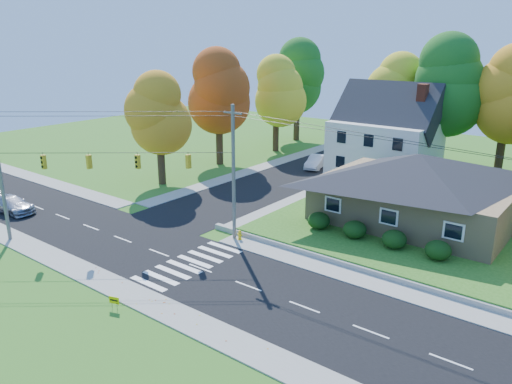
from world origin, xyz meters
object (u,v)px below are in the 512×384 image
(ranch_house, at_px, (416,187))
(white_car, at_px, (316,162))
(silver_sedan, at_px, (11,204))
(fire_hydrant, at_px, (240,236))

(ranch_house, height_order, white_car, ranch_house)
(silver_sedan, relative_size, white_car, 1.08)
(ranch_house, distance_m, white_car, 19.62)
(silver_sedan, distance_m, fire_hydrant, 20.78)
(ranch_house, height_order, fire_hydrant, ranch_house)
(ranch_house, xyz_separation_m, white_car, (-15.85, 11.29, -2.50))
(silver_sedan, xyz_separation_m, white_car, (12.64, 29.31, 0.03))
(silver_sedan, bearing_deg, fire_hydrant, -74.73)
(silver_sedan, bearing_deg, ranch_house, -62.85)
(silver_sedan, height_order, white_car, white_car)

